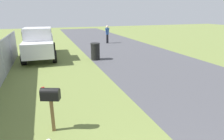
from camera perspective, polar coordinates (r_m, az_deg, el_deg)
road_asphalt at (r=9.22m, az=24.28°, el=-3.79°), size 60.00×6.84×0.01m
mailbox at (r=5.11m, az=-18.05°, el=-7.85°), size 0.36×0.52×1.23m
pickup_truck at (r=13.75m, az=-21.13°, el=7.84°), size 5.22×2.20×2.09m
trash_bin at (r=12.57m, az=-5.06°, el=5.63°), size 0.61×0.61×1.11m
pedestrian at (r=19.30m, az=-1.43°, el=11.12°), size 0.30×0.52×1.76m
litter_can_midfield_b at (r=8.42m, az=-20.18°, el=-5.03°), size 0.10×0.13×0.07m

